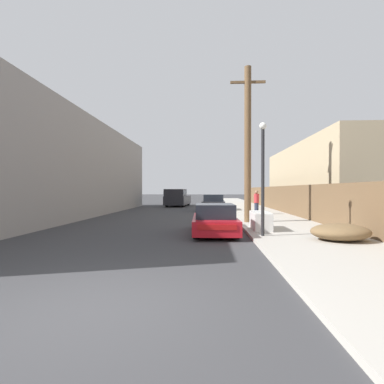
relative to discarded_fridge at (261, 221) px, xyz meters
name	(u,v)px	position (x,y,z in m)	size (l,w,h in m)	color
ground_plane	(95,311)	(-3.86, -8.42, -0.49)	(220.00, 220.00, 0.00)	#38383A
sidewalk_curb	(248,208)	(1.44, 15.08, -0.43)	(4.20, 63.00, 0.12)	#ADA89E
discarded_fridge	(261,221)	(0.00, 0.00, 0.00)	(0.72, 1.83, 0.76)	silver
parked_sports_car_red	(214,220)	(-1.95, -0.59, 0.07)	(1.82, 4.21, 1.22)	red
car_parked_mid	(214,203)	(-1.77, 12.44, 0.16)	(1.95, 4.47, 1.40)	black
pickup_truck	(177,198)	(-5.55, 19.30, 0.44)	(2.48, 5.86, 1.85)	#232328
utility_pole	(248,143)	(-0.16, 2.88, 3.73)	(1.80, 0.35, 8.03)	brown
street_lamp	(263,169)	(-0.23, -1.78, 2.05)	(0.26, 0.26, 4.10)	#232326
brush_pile	(340,232)	(2.14, -2.66, -0.09)	(1.89, 1.56, 0.56)	brown
wooden_fence	(289,200)	(3.39, 8.43, 0.60)	(0.08, 37.04, 1.95)	brown
building_left_block	(42,167)	(-13.05, 6.17, 2.76)	(7.00, 27.86, 6.49)	gray
building_right_house	(330,179)	(7.57, 11.97, 2.19)	(6.00, 17.73, 5.37)	tan
pedestrian	(256,202)	(1.08, 7.87, 0.46)	(0.34, 0.34, 1.62)	#282D42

